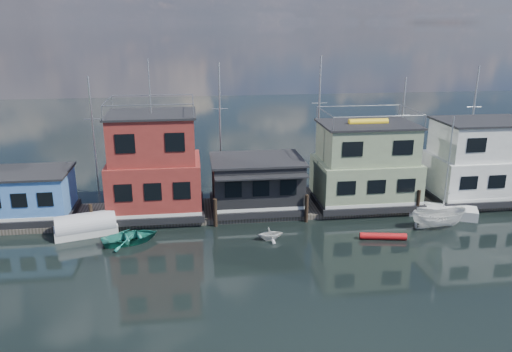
{
  "coord_description": "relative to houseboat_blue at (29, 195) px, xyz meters",
  "views": [
    {
      "loc": [
        -5.48,
        -25.82,
        14.74
      ],
      "look_at": [
        -0.56,
        12.0,
        3.0
      ],
      "focal_mm": 35.0,
      "sensor_mm": 36.0,
      "label": 1
    }
  ],
  "objects": [
    {
      "name": "ground",
      "position": [
        18.0,
        -12.0,
        -2.21
      ],
      "size": [
        160.0,
        160.0,
        0.0
      ],
      "primitive_type": "plane",
      "color": "black",
      "rests_on": "ground"
    },
    {
      "name": "houseboat_dark",
      "position": [
        17.5,
        -0.02,
        0.21
      ],
      "size": [
        7.4,
        6.1,
        4.06
      ],
      "color": "black",
      "rests_on": "dock"
    },
    {
      "name": "dinghy_teal",
      "position": [
        7.93,
        -4.91,
        -1.8
      ],
      "size": [
        4.6,
        3.89,
        0.81
      ],
      "primitive_type": "imported",
      "rotation": [
        0.0,
        0.0,
        1.89
      ],
      "color": "#227F6E",
      "rests_on": "ground"
    },
    {
      "name": "dinghy_white",
      "position": [
        17.7,
        -5.78,
        -1.72
      ],
      "size": [
        1.95,
        1.72,
        0.97
      ],
      "primitive_type": "imported",
      "rotation": [
        0.0,
        0.0,
        1.65
      ],
      "color": "silver",
      "rests_on": "ground"
    },
    {
      "name": "background_masts",
      "position": [
        22.76,
        6.0,
        3.35
      ],
      "size": [
        36.4,
        0.16,
        12.0
      ],
      "color": "silver",
      "rests_on": "ground"
    },
    {
      "name": "houseboat_white",
      "position": [
        36.5,
        0.0,
        1.33
      ],
      "size": [
        8.4,
        5.9,
        6.66
      ],
      "color": "black",
      "rests_on": "dock"
    },
    {
      "name": "pilings",
      "position": [
        17.67,
        -2.8,
        -1.11
      ],
      "size": [
        42.28,
        0.28,
        2.2
      ],
      "color": "#2D2116",
      "rests_on": "ground"
    },
    {
      "name": "houseboat_green",
      "position": [
        26.5,
        0.0,
        1.34
      ],
      "size": [
        8.4,
        5.9,
        7.03
      ],
      "color": "black",
      "rests_on": "dock"
    },
    {
      "name": "tarp_runabout",
      "position": [
        4.6,
        -3.13,
        -1.55
      ],
      "size": [
        4.62,
        2.8,
        1.76
      ],
      "rotation": [
        0.0,
        0.0,
        0.27
      ],
      "color": "beige",
      "rests_on": "ground"
    },
    {
      "name": "houseboat_blue",
      "position": [
        0.0,
        0.0,
        0.0
      ],
      "size": [
        6.4,
        4.9,
        3.66
      ],
      "color": "black",
      "rests_on": "dock"
    },
    {
      "name": "motorboat",
      "position": [
        30.47,
        -5.29,
        -1.41
      ],
      "size": [
        4.15,
        1.68,
        1.58
      ],
      "primitive_type": "imported",
      "rotation": [
        0.0,
        0.0,
        1.54
      ],
      "color": "silver",
      "rests_on": "ground"
    },
    {
      "name": "day_sailer",
      "position": [
        32.05,
        -3.0,
        -1.75
      ],
      "size": [
        5.34,
        3.63,
        8.03
      ],
      "rotation": [
        0.0,
        0.0,
        -0.42
      ],
      "color": "silver",
      "rests_on": "ground"
    },
    {
      "name": "red_kayak",
      "position": [
        25.67,
        -6.71,
        -1.96
      ],
      "size": [
        3.31,
        1.07,
        0.48
      ],
      "primitive_type": "cylinder",
      "rotation": [
        0.0,
        1.57,
        -0.18
      ],
      "color": "red",
      "rests_on": "ground"
    },
    {
      "name": "houseboat_red",
      "position": [
        9.5,
        0.0,
        1.9
      ],
      "size": [
        7.4,
        5.9,
        11.86
      ],
      "color": "black",
      "rests_on": "dock"
    },
    {
      "name": "dock",
      "position": [
        18.0,
        0.0,
        -2.01
      ],
      "size": [
        48.0,
        5.0,
        0.4
      ],
      "primitive_type": "cube",
      "color": "#595147",
      "rests_on": "ground"
    }
  ]
}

